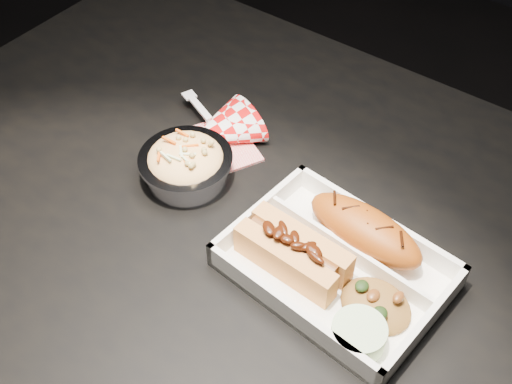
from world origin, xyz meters
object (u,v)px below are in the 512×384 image
dining_table (271,266)px  hotdog (293,251)px  food_tray (336,269)px  napkin_fork (218,131)px  fried_pastry (365,230)px  foil_coleslaw_cup (186,163)px

dining_table → hotdog: 0.14m
food_tray → napkin_fork: (-0.26, 0.10, 0.01)m
fried_pastry → dining_table: bearing=-161.3°
fried_pastry → hotdog: hotdog is taller
fried_pastry → napkin_fork: napkin_fork is taller
dining_table → napkin_fork: size_ratio=6.88×
food_tray → fried_pastry: bearing=90.0°
hotdog → dining_table: bearing=147.7°
napkin_fork → food_tray: bearing=1.3°
dining_table → fried_pastry: size_ratio=7.60×
hotdog → napkin_fork: size_ratio=0.80×
dining_table → food_tray: (0.10, -0.02, 0.10)m
food_tray → foil_coleslaw_cup: foil_coleslaw_cup is taller
food_tray → napkin_fork: size_ratio=1.52×
fried_pastry → hotdog: bearing=-123.9°
fried_pastry → foil_coleslaw_cup: bearing=-171.4°
hotdog → fried_pastry: bearing=58.9°
napkin_fork → fried_pastry: bearing=12.6°
food_tray → foil_coleslaw_cup: 0.25m
dining_table → food_tray: 0.15m
dining_table → hotdog: bearing=-35.0°
dining_table → fried_pastry: 0.17m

